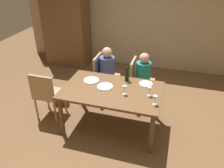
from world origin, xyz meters
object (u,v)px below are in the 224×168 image
object	(u,v)px
chair_far_right	(138,79)
chair_left_end	(46,93)
person_woman_host	(108,70)
handbag	(61,99)
dining_table	(112,94)
dinner_plate_guest_right	(146,84)
armoire_cabinet	(66,24)
wine_bottle_tall_green	(127,73)
wine_glass_near_right	(149,90)
wine_glass_centre	(124,88)
dinner_plate_host	(105,87)
chair_far_left	(101,71)
person_man_bearded	(144,75)
wine_glass_near_left	(155,98)
dinner_plate_guest_left	(91,80)

from	to	relation	value
chair_far_right	chair_left_end	size ratio (longest dim) A/B	1.00
person_woman_host	handbag	distance (m)	1.13
person_woman_host	handbag	xyz separation A→B (m)	(-0.85, -0.53, -0.54)
dining_table	dinner_plate_guest_right	xyz separation A→B (m)	(0.50, 0.32, 0.10)
armoire_cabinet	wine_bottle_tall_green	size ratio (longest dim) A/B	6.67
wine_bottle_tall_green	armoire_cabinet	bearing A→B (deg)	137.57
armoire_cabinet	person_woman_host	world-z (taller)	armoire_cabinet
chair_left_end	wine_glass_near_right	world-z (taller)	chair_left_end
chair_left_end	wine_bottle_tall_green	size ratio (longest dim) A/B	2.81
wine_glass_centre	dinner_plate_host	distance (m)	0.39
wine_glass_centre	armoire_cabinet	bearing A→B (deg)	132.41
armoire_cabinet	chair_far_left	world-z (taller)	armoire_cabinet
chair_far_left	chair_left_end	size ratio (longest dim) A/B	1.00
chair_left_end	handbag	distance (m)	0.61
armoire_cabinet	person_man_bearded	distance (m)	2.71
handbag	dinner_plate_host	bearing A→B (deg)	-16.32
chair_far_right	person_woman_host	world-z (taller)	person_woman_host
dining_table	person_man_bearded	distance (m)	0.96
dinner_plate_host	wine_glass_near_left	bearing A→B (deg)	-17.63
wine_glass_near_left	dinner_plate_host	bearing A→B (deg)	162.37
chair_left_end	person_woman_host	world-z (taller)	person_woman_host
dining_table	dinner_plate_guest_right	bearing A→B (deg)	32.85
dinner_plate_guest_left	chair_far_right	bearing A→B (deg)	44.91
person_man_bearded	wine_glass_near_left	xyz separation A→B (m)	(0.33, -1.10, 0.23)
dinner_plate_host	person_woman_host	bearing A→B (deg)	103.68
chair_far_left	wine_bottle_tall_green	xyz separation A→B (m)	(0.64, -0.52, 0.31)
dining_table	wine_glass_near_left	xyz separation A→B (m)	(0.71, -0.23, 0.19)
person_man_bearded	dinner_plate_guest_right	xyz separation A→B (m)	(0.11, -0.56, 0.13)
chair_far_right	wine_glass_centre	size ratio (longest dim) A/B	6.17
wine_glass_centre	dinner_plate_host	world-z (taller)	wine_glass_centre
wine_glass_near_left	dinner_plate_guest_right	bearing A→B (deg)	111.55
person_woman_host	dinner_plate_guest_right	world-z (taller)	person_woman_host
person_man_bearded	handbag	bearing A→B (deg)	-71.45
chair_left_end	wine_glass_near_left	size ratio (longest dim) A/B	6.17
wine_bottle_tall_green	person_woman_host	bearing A→B (deg)	133.83
dinner_plate_guest_left	chair_left_end	bearing A→B (deg)	-160.68
chair_far_right	person_woman_host	bearing A→B (deg)	-90.00
wine_glass_near_left	chair_far_left	bearing A→B (deg)	137.37
wine_glass_near_left	wine_glass_centre	distance (m)	0.51
dining_table	dinner_plate_guest_right	world-z (taller)	dinner_plate_guest_right
chair_far_right	person_man_bearded	xyz separation A→B (m)	(0.11, 0.00, 0.10)
person_man_bearded	wine_bottle_tall_green	size ratio (longest dim) A/B	3.31
wine_glass_near_right	dinner_plate_guest_right	distance (m)	0.36
dining_table	chair_left_end	distance (m)	1.19
armoire_cabinet	person_woman_host	distance (m)	2.13
person_woman_host	dinner_plate_host	xyz separation A→B (m)	(0.20, -0.83, 0.12)
dining_table	dinner_plate_guest_right	size ratio (longest dim) A/B	7.14
person_woman_host	dinner_plate_guest_left	size ratio (longest dim) A/B	4.12
person_man_bearded	dinner_plate_guest_left	bearing A→B (deg)	-49.34
wine_glass_near_right	dinner_plate_guest_left	bearing A→B (deg)	169.45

